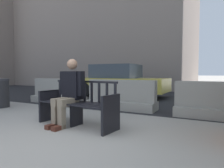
% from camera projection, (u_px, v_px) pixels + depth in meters
% --- Properties ---
extents(ground_plane, '(200.00, 200.00, 0.00)m').
position_uv_depth(ground_plane, '(39.00, 146.00, 2.82)').
color(ground_plane, gray).
extents(street_asphalt, '(120.00, 12.00, 0.01)m').
position_uv_depth(street_asphalt, '(169.00, 93.00, 10.52)').
color(street_asphalt, black).
rests_on(street_asphalt, ground).
extents(street_bench, '(1.74, 0.71, 0.88)m').
position_uv_depth(street_bench, '(77.00, 105.00, 3.92)').
color(street_bench, black).
rests_on(street_bench, ground).
extents(seated_person, '(0.59, 0.76, 1.31)m').
position_uv_depth(seated_person, '(70.00, 90.00, 3.95)').
color(seated_person, black).
rests_on(seated_person, ground).
extents(jersey_barrier_centre, '(2.01, 0.72, 0.84)m').
position_uv_depth(jersey_barrier_centre, '(121.00, 97.00, 5.74)').
color(jersey_barrier_centre, gray).
rests_on(jersey_barrier_centre, ground).
extents(jersey_barrier_left, '(2.02, 0.73, 0.84)m').
position_uv_depth(jersey_barrier_left, '(58.00, 93.00, 6.91)').
color(jersey_barrier_left, gray).
rests_on(jersey_barrier_left, ground).
extents(jersey_barrier_right, '(2.01, 0.71, 0.84)m').
position_uv_depth(jersey_barrier_right, '(221.00, 104.00, 4.51)').
color(jersey_barrier_right, gray).
rests_on(jersey_barrier_right, ground).
extents(car_taxi_near, '(4.17, 1.91, 1.42)m').
position_uv_depth(car_taxi_near, '(119.00, 81.00, 8.85)').
color(car_taxi_near, '#DBC64C').
rests_on(car_taxi_near, ground).
extents(trash_bin, '(0.56, 0.56, 0.87)m').
position_uv_depth(trash_bin, '(0.00, 93.00, 6.03)').
color(trash_bin, '#232326').
rests_on(trash_bin, ground).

